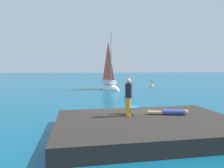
# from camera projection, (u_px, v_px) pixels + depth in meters

# --- Properties ---
(ground_plane) EXTENTS (160.00, 160.00, 0.00)m
(ground_plane) POSITION_uv_depth(u_px,v_px,m) (130.00, 118.00, 10.83)
(ground_plane) COLOR #0F5675
(shore_ledge) EXTENTS (7.51, 5.24, 0.56)m
(shore_ledge) POSITION_uv_depth(u_px,v_px,m) (147.00, 126.00, 8.29)
(shore_ledge) COLOR #2D2823
(shore_ledge) RESTS_ON ground
(boulder_seaward) EXTENTS (1.70, 1.74, 0.95)m
(boulder_seaward) POSITION_uv_depth(u_px,v_px,m) (168.00, 116.00, 11.14)
(boulder_seaward) COLOR #272525
(boulder_seaward) RESTS_ON ground
(boulder_inland) EXTENTS (1.34, 1.47, 0.91)m
(boulder_inland) POSITION_uv_depth(u_px,v_px,m) (188.00, 115.00, 11.43)
(boulder_inland) COLOR #2C2822
(boulder_inland) RESTS_ON ground
(sailboat_near) EXTENTS (2.80, 3.96, 7.19)m
(sailboat_near) POSITION_uv_depth(u_px,v_px,m) (110.00, 86.00, 23.98)
(sailboat_near) COLOR white
(sailboat_near) RESTS_ON ground
(person_sunbather) EXTENTS (1.75, 0.48, 0.25)m
(person_sunbather) POSITION_uv_depth(u_px,v_px,m) (170.00, 112.00, 9.04)
(person_sunbather) COLOR #334CB2
(person_sunbather) RESTS_ON shore_ledge
(person_standing) EXTENTS (0.28, 0.28, 1.62)m
(person_standing) POSITION_uv_depth(u_px,v_px,m) (128.00, 96.00, 8.75)
(person_standing) COLOR gold
(person_standing) RESTS_ON shore_ledge
(beach_chair) EXTENTS (0.69, 0.75, 0.80)m
(beach_chair) POSITION_uv_depth(u_px,v_px,m) (131.00, 105.00, 9.10)
(beach_chair) COLOR blue
(beach_chair) RESTS_ON shore_ledge
(marker_buoy) EXTENTS (0.56, 0.56, 1.13)m
(marker_buoy) POSITION_uv_depth(u_px,v_px,m) (152.00, 86.00, 28.20)
(marker_buoy) COLOR yellow
(marker_buoy) RESTS_ON ground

